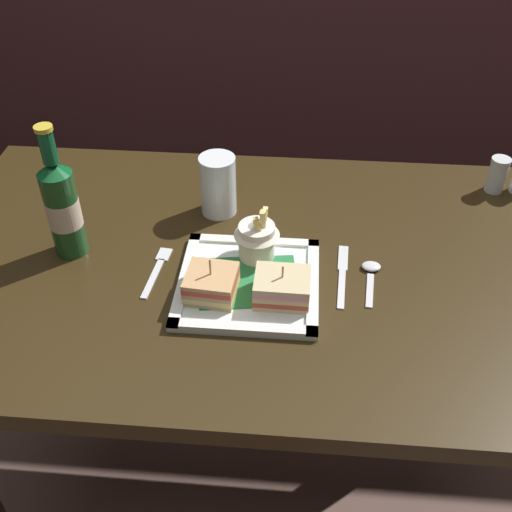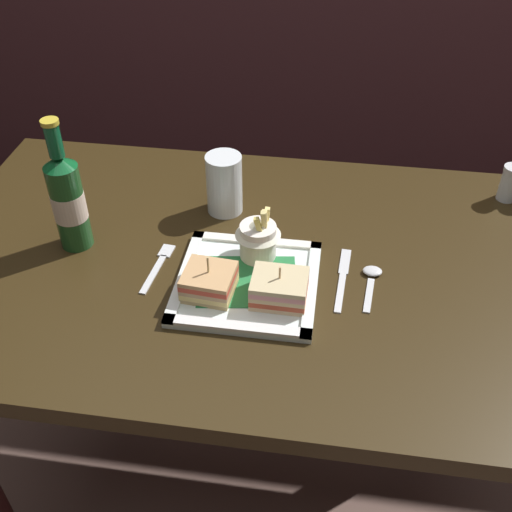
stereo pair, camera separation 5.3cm
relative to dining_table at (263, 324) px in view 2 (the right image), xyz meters
The scene contains 12 objects.
ground_plane 0.60m from the dining_table, ahead, with size 6.00×6.00×0.00m, color brown.
dining_table is the anchor object (origin of this frame).
square_plate 0.19m from the dining_table, 105.71° to the right, with size 0.25×0.25×0.02m.
sandwich_half_left 0.24m from the dining_table, 126.88° to the right, with size 0.09×0.09×0.08m.
sandwich_half_right 0.23m from the dining_table, 69.54° to the right, with size 0.10×0.08×0.07m.
fries_cup 0.23m from the dining_table, behind, with size 0.08×0.08×0.11m.
beer_bottle 0.45m from the dining_table, behind, with size 0.06×0.06×0.26m.
water_glass 0.29m from the dining_table, 123.97° to the left, with size 0.07×0.07×0.13m.
fork 0.26m from the dining_table, 168.08° to the right, with size 0.03×0.14×0.00m.
knife 0.23m from the dining_table, ahead, with size 0.02×0.17×0.00m.
spoon 0.27m from the dining_table, ahead, with size 0.03×0.12×0.01m.
salt_shaker 0.59m from the dining_table, 30.05° to the left, with size 0.04×0.04×0.08m.
Camera 2 is at (0.11, -0.87, 1.51)m, focal length 43.14 mm.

